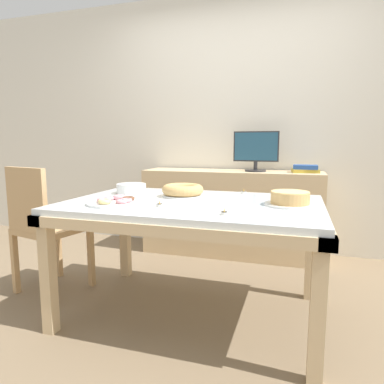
{
  "coord_description": "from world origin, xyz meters",
  "views": [
    {
      "loc": [
        0.62,
        -2.01,
        1.1
      ],
      "look_at": [
        -0.0,
        -0.01,
        0.8
      ],
      "focal_mm": 32.0,
      "sensor_mm": 36.0,
      "label": 1
    }
  ],
  "objects": [
    {
      "name": "cake_golden_bundt",
      "position": [
        -0.12,
        0.17,
        0.78
      ],
      "size": [
        0.28,
        0.28,
        0.08
      ],
      "color": "white",
      "rests_on": "dining_table"
    },
    {
      "name": "dining_table",
      "position": [
        0.0,
        0.0,
        0.66
      ],
      "size": [
        1.59,
        1.05,
        0.74
      ],
      "color": "silver",
      "rests_on": "ground"
    },
    {
      "name": "pastry_platter",
      "position": [
        -0.41,
        -0.22,
        0.76
      ],
      "size": [
        0.36,
        0.36,
        0.04
      ],
      "color": "white",
      "rests_on": "dining_table"
    },
    {
      "name": "tealight_left_edge",
      "position": [
        -0.13,
        -0.23,
        0.75
      ],
      "size": [
        0.04,
        0.04,
        0.04
      ],
      "color": "silver",
      "rests_on": "dining_table"
    },
    {
      "name": "wall_back",
      "position": [
        0.0,
        1.58,
        1.3
      ],
      "size": [
        8.0,
        0.1,
        2.6
      ],
      "primitive_type": "cube",
      "color": "silver",
      "rests_on": "ground"
    },
    {
      "name": "tealight_near_front",
      "position": [
        0.27,
        -0.34,
        0.75
      ],
      "size": [
        0.04,
        0.04,
        0.04
      ],
      "color": "silver",
      "rests_on": "dining_table"
    },
    {
      "name": "plate_stack",
      "position": [
        -0.53,
        0.2,
        0.78
      ],
      "size": [
        0.21,
        0.21,
        0.07
      ],
      "color": "white",
      "rests_on": "dining_table"
    },
    {
      "name": "ground_plane",
      "position": [
        0.0,
        0.0,
        0.0
      ],
      "size": [
        12.0,
        12.0,
        0.0
      ],
      "primitive_type": "plane",
      "color": "#7A664C"
    },
    {
      "name": "computer_monitor",
      "position": [
        0.23,
        1.28,
        1.03
      ],
      "size": [
        0.42,
        0.2,
        0.38
      ],
      "color": "#262628",
      "rests_on": "sideboard"
    },
    {
      "name": "sideboard",
      "position": [
        0.0,
        1.28,
        0.42
      ],
      "size": [
        1.72,
        0.44,
        0.84
      ],
      "color": "#D1B284",
      "rests_on": "ground"
    },
    {
      "name": "chair",
      "position": [
        -1.13,
        -0.02,
        0.52
      ],
      "size": [
        0.5,
        0.5,
        0.94
      ],
      "color": "tan",
      "rests_on": "ground"
    },
    {
      "name": "book_stack",
      "position": [
        0.68,
        1.28,
        0.87
      ],
      "size": [
        0.25,
        0.19,
        0.07
      ],
      "color": "#B29933",
      "rests_on": "sideboard"
    },
    {
      "name": "cake_chocolate_round",
      "position": [
        0.58,
        0.03,
        0.78
      ],
      "size": [
        0.29,
        0.29,
        0.08
      ],
      "color": "white",
      "rests_on": "dining_table"
    },
    {
      "name": "tealight_right_edge",
      "position": [
        0.25,
        0.42,
        0.75
      ],
      "size": [
        0.04,
        0.04,
        0.04
      ],
      "color": "silver",
      "rests_on": "dining_table"
    }
  ]
}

